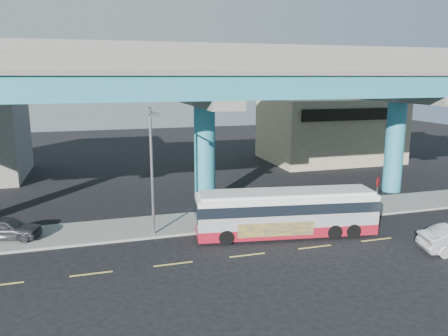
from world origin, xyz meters
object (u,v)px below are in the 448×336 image
object	(u,v)px
transit_bus	(286,211)
parked_car	(6,228)
street_lamp	(152,155)
stop_sign	(377,187)

from	to	relation	value
transit_bus	parked_car	distance (m)	16.29
street_lamp	stop_sign	distance (m)	15.85
street_lamp	stop_sign	bearing A→B (deg)	2.71
street_lamp	transit_bus	bearing A→B (deg)	-11.70
stop_sign	street_lamp	bearing A→B (deg)	163.77
parked_car	street_lamp	bearing A→B (deg)	-89.58
transit_bus	parked_car	world-z (taller)	transit_bus
parked_car	street_lamp	xyz separation A→B (m)	(8.27, -2.07, 4.24)
stop_sign	parked_car	bearing A→B (deg)	157.85
parked_car	stop_sign	world-z (taller)	stop_sign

